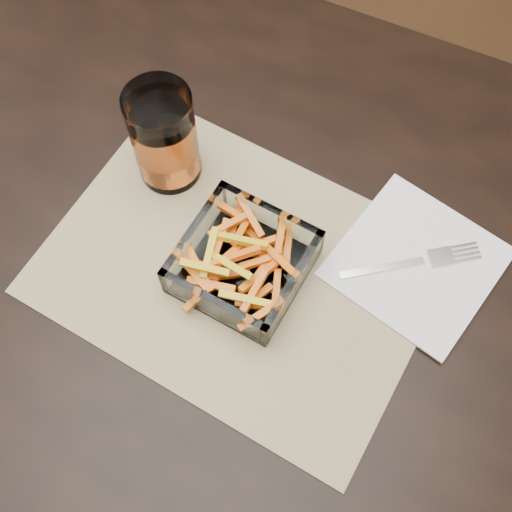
{
  "coord_description": "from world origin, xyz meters",
  "views": [
    {
      "loc": [
        0.29,
        -0.27,
        1.46
      ],
      "look_at": [
        0.16,
        0.01,
        0.78
      ],
      "focal_mm": 45.0,
      "sensor_mm": 36.0,
      "label": 1
    }
  ],
  "objects_px": {
    "dining_table": "(150,255)",
    "fork": "(415,262)",
    "glass_bowl": "(243,264)",
    "tumbler": "(165,139)"
  },
  "relations": [
    {
      "from": "glass_bowl",
      "to": "tumbler",
      "type": "height_order",
      "value": "tumbler"
    },
    {
      "from": "dining_table",
      "to": "tumbler",
      "type": "xyz_separation_m",
      "value": [
        -0.0,
        0.09,
        0.16
      ]
    },
    {
      "from": "dining_table",
      "to": "fork",
      "type": "bearing_deg",
      "value": 16.1
    },
    {
      "from": "dining_table",
      "to": "fork",
      "type": "xyz_separation_m",
      "value": [
        0.33,
        0.09,
        0.1
      ]
    },
    {
      "from": "dining_table",
      "to": "glass_bowl",
      "type": "relative_size",
      "value": 10.64
    },
    {
      "from": "dining_table",
      "to": "fork",
      "type": "distance_m",
      "value": 0.35
    },
    {
      "from": "glass_bowl",
      "to": "dining_table",
      "type": "bearing_deg",
      "value": 179.2
    },
    {
      "from": "glass_bowl",
      "to": "fork",
      "type": "height_order",
      "value": "glass_bowl"
    },
    {
      "from": "glass_bowl",
      "to": "fork",
      "type": "bearing_deg",
      "value": 27.87
    },
    {
      "from": "dining_table",
      "to": "glass_bowl",
      "type": "distance_m",
      "value": 0.18
    }
  ]
}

